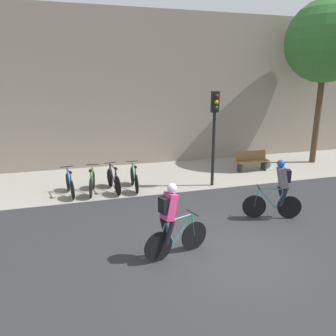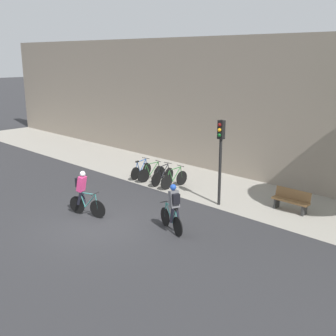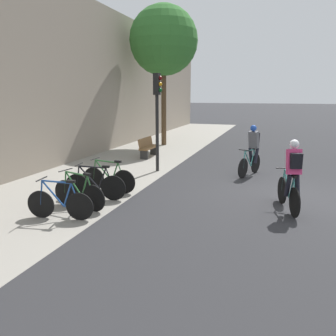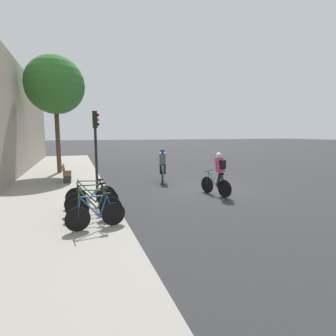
% 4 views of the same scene
% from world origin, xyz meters
% --- Properties ---
extents(ground, '(200.00, 200.00, 0.00)m').
position_xyz_m(ground, '(0.00, 0.00, 0.00)').
color(ground, '#2B2B2D').
extents(kerb_strip, '(44.00, 4.50, 0.01)m').
position_xyz_m(kerb_strip, '(0.00, 6.75, 0.00)').
color(kerb_strip, gray).
rests_on(kerb_strip, ground).
extents(building_facade, '(44.00, 0.60, 7.02)m').
position_xyz_m(building_facade, '(0.00, 9.30, 3.51)').
color(building_facade, gray).
rests_on(building_facade, ground).
extents(cyclist_pink, '(1.67, 0.61, 1.80)m').
position_xyz_m(cyclist_pink, '(-1.27, 0.31, 0.95)').
color(cyclist_pink, black).
rests_on(cyclist_pink, ground).
extents(cyclist_grey, '(1.63, 0.69, 1.79)m').
position_xyz_m(cyclist_grey, '(2.40, 1.52, 0.95)').
color(cyclist_grey, black).
rests_on(cyclist_grey, ground).
extents(parked_bike_0, '(0.46, 1.61, 0.96)m').
position_xyz_m(parked_bike_0, '(-3.47, 5.36, 0.40)').
color(parked_bike_0, black).
rests_on(parked_bike_0, ground).
extents(parked_bike_1, '(0.46, 1.63, 0.97)m').
position_xyz_m(parked_bike_1, '(-2.70, 5.36, 0.40)').
color(parked_bike_1, black).
rests_on(parked_bike_1, ground).
extents(parked_bike_2, '(0.46, 1.73, 0.98)m').
position_xyz_m(parked_bike_2, '(-1.92, 5.36, 0.41)').
color(parked_bike_2, black).
rests_on(parked_bike_2, ground).
extents(parked_bike_3, '(0.46, 1.73, 0.99)m').
position_xyz_m(parked_bike_3, '(-1.15, 5.36, 0.41)').
color(parked_bike_3, black).
rests_on(parked_bike_3, ground).
extents(traffic_light_pole, '(0.26, 0.30, 3.58)m').
position_xyz_m(traffic_light_pole, '(1.83, 4.92, 2.48)').
color(traffic_light_pole, black).
rests_on(traffic_light_pole, ground).
extents(bench, '(1.52, 0.44, 0.89)m').
position_xyz_m(bench, '(4.37, 6.34, 0.46)').
color(bench, brown).
rests_on(bench, ground).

